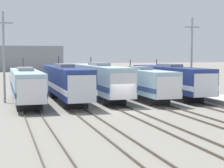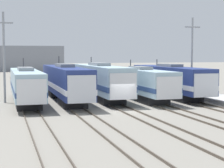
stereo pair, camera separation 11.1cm
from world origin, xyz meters
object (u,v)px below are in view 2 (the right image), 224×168
object	(u,v)px
locomotive_center_right	(142,83)
locomotive_center_left	(65,82)
locomotive_center	(100,80)
catenary_tower_left	(4,55)
locomotive_far_left	(26,85)
catenary_tower_right	(192,55)
locomotive_far_right	(171,80)

from	to	relation	value
locomotive_center_right	locomotive_center_left	bearing A→B (deg)	172.06
locomotive_center	catenary_tower_left	distance (m)	11.62
locomotive_center_left	locomotive_center	xyz separation A→B (m)	(4.47, 1.31, 0.04)
locomotive_far_left	catenary_tower_right	size ratio (longest dim) A/B	1.77
locomotive_far_left	catenary_tower_right	world-z (taller)	catenary_tower_right
locomotive_center	locomotive_far_right	xyz separation A→B (m)	(8.94, -1.04, -0.09)
locomotive_center_right	catenary_tower_left	distance (m)	16.12
locomotive_far_left	locomotive_center_left	distance (m)	4.53
locomotive_far_left	locomotive_center_left	xyz separation A→B (m)	(4.47, 0.70, 0.16)
locomotive_center	catenary_tower_right	distance (m)	12.46
locomotive_center	locomotive_far_left	bearing A→B (deg)	-167.36
locomotive_center	locomotive_far_right	size ratio (longest dim) A/B	1.06
locomotive_center	catenary_tower_right	world-z (taller)	catenary_tower_right
locomotive_center_left	locomotive_far_left	bearing A→B (deg)	-171.13
locomotive_center_right	catenary_tower_right	xyz separation A→B (m)	(7.59, 1.94, 3.28)
locomotive_far_left	locomotive_center_left	size ratio (longest dim) A/B	0.91
catenary_tower_left	catenary_tower_right	bearing A→B (deg)	0.00
locomotive_far_right	locomotive_center	bearing A→B (deg)	173.39
locomotive_center_right	catenary_tower_left	xyz separation A→B (m)	(-15.66, 1.94, 3.28)
locomotive_far_left	locomotive_far_right	xyz separation A→B (m)	(17.88, 0.97, 0.11)
catenary_tower_left	catenary_tower_right	world-z (taller)	same
locomotive_far_left	locomotive_far_right	size ratio (longest dim) A/B	0.99
catenary_tower_right	locomotive_far_right	bearing A→B (deg)	-172.38
locomotive_far_right	locomotive_center_left	bearing A→B (deg)	-178.84
locomotive_far_right	catenary_tower_right	size ratio (longest dim) A/B	1.79
locomotive_center_right	locomotive_center	bearing A→B (deg)	150.25
locomotive_far_left	catenary_tower_left	world-z (taller)	catenary_tower_left
locomotive_center_left	locomotive_center	distance (m)	4.66
locomotive_center	locomotive_center_right	xyz separation A→B (m)	(4.47, -2.55, -0.20)
locomotive_center_left	locomotive_center	world-z (taller)	locomotive_center_left
locomotive_far_left	locomotive_center	xyz separation A→B (m)	(8.94, 2.00, 0.20)
locomotive_far_right	catenary_tower_right	bearing A→B (deg)	7.62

